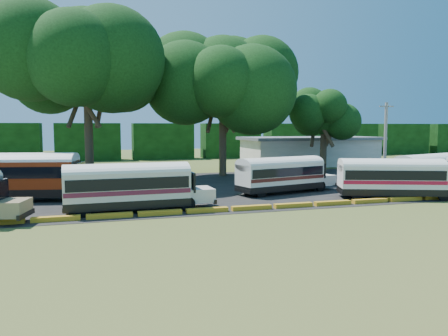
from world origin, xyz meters
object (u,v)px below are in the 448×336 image
object	(u,v)px
bus_red	(18,173)
bus_cream_west	(131,184)
bus_white_red	(393,176)
tree_west	(87,58)

from	to	relation	value
bus_red	bus_cream_west	world-z (taller)	bus_red
bus_white_red	tree_west	xyz separation A→B (m)	(-22.07, 16.18, 10.15)
bus_cream_west	bus_white_red	distance (m)	19.49
bus_red	bus_white_red	xyz separation A→B (m)	(27.02, -7.08, -0.31)
bus_red	bus_cream_west	bearing A→B (deg)	-29.47
bus_cream_west	tree_west	distance (m)	18.84
bus_cream_west	bus_white_red	bearing A→B (deg)	-3.07
bus_red	tree_west	world-z (taller)	tree_west
bus_red	tree_west	size ratio (longest dim) A/B	0.67
bus_cream_west	tree_west	xyz separation A→B (m)	(-2.59, 15.69, 10.10)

